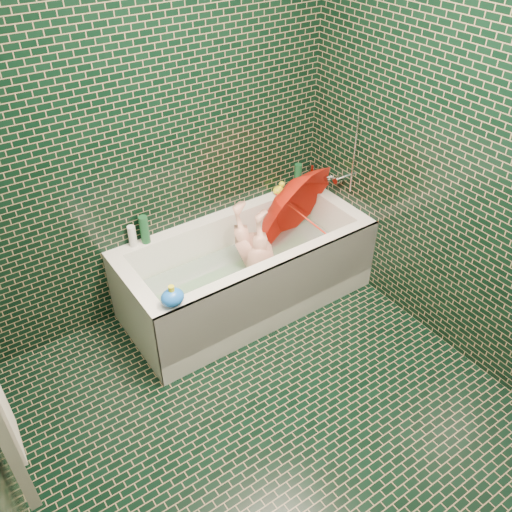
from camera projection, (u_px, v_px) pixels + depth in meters
floor at (281, 430)px, 3.03m from camera, size 2.80×2.80×0.00m
wall_back at (145, 135)px, 3.19m from camera, size 2.80×0.00×2.80m
wall_right at (485, 169)px, 2.86m from camera, size 0.00×2.80×2.80m
bathtub at (247, 278)px, 3.77m from camera, size 1.70×0.75×0.55m
bath_mat at (246, 283)px, 3.81m from camera, size 1.35×0.47×0.01m
water at (246, 267)px, 3.73m from camera, size 1.48×0.53×0.00m
faucet at (342, 174)px, 3.80m from camera, size 0.18×0.19×0.55m
child at (257, 264)px, 3.73m from camera, size 1.03×0.60×0.36m
umbrella at (309, 221)px, 3.76m from camera, size 1.06×0.96×1.09m
soap_bottle_a at (308, 182)px, 4.15m from camera, size 0.12×0.12×0.28m
soap_bottle_b at (309, 185)px, 4.12m from camera, size 0.09×0.09×0.19m
soap_bottle_c at (302, 185)px, 4.12m from camera, size 0.12×0.12×0.15m
bottle_right_tall at (298, 176)px, 4.02m from camera, size 0.07×0.07×0.20m
bottle_right_pump at (312, 174)px, 4.08m from camera, size 0.06×0.06×0.17m
bottle_left_tall at (144, 230)px, 3.47m from camera, size 0.07×0.07×0.19m
bottle_left_short at (132, 236)px, 3.46m from camera, size 0.06×0.06×0.15m
rubber_duck at (279, 189)px, 3.99m from camera, size 0.11×0.08×0.09m
bath_toy at (172, 297)px, 3.01m from camera, size 0.15×0.13×0.13m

